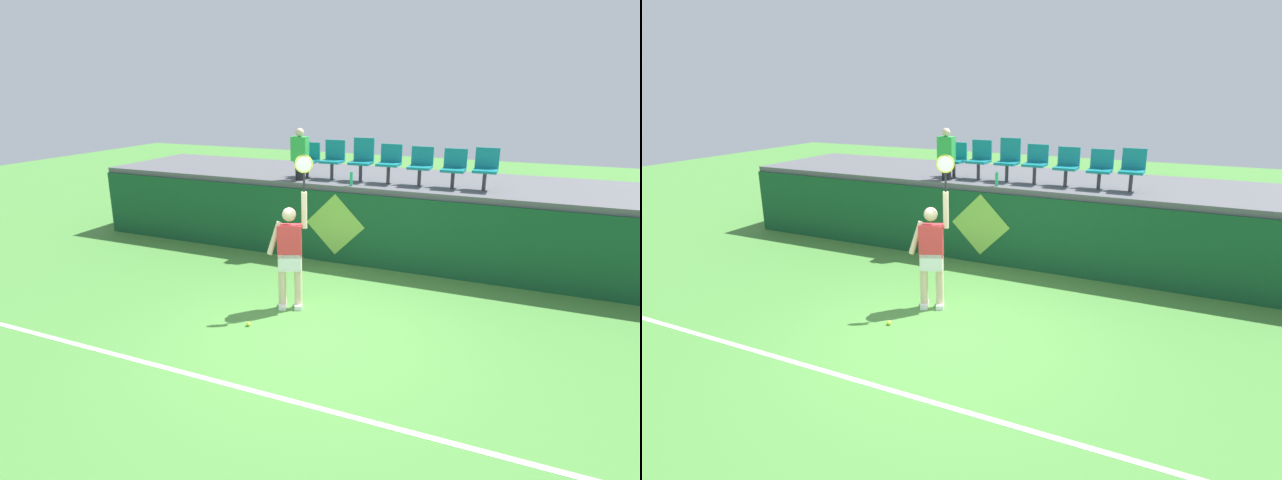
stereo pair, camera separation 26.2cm
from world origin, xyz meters
The scene contains 16 objects.
ground_plane centered at (0.00, 0.00, 0.00)m, with size 40.00×40.00×0.00m, color #478438.
court_back_wall centered at (0.00, 3.22, 0.74)m, with size 13.80×0.20×1.49m, color #144C28.
spectator_platform centered at (0.00, 4.59, 1.55)m, with size 13.80×2.84×0.12m, color #56565B.
court_baseline_stripe centered at (0.00, -1.55, 0.00)m, with size 12.42×0.08×0.01m, color white.
tennis_player centered at (-0.74, 0.77, 0.96)m, with size 0.71×0.39×2.52m.
tennis_ball centered at (-1.04, -0.09, 0.03)m, with size 0.07×0.07×0.07m, color #D1E533.
water_bottle centered at (-0.63, 3.29, 1.75)m, with size 0.06×0.06×0.28m, color #26B272.
stadium_chair_0 centered at (-1.84, 3.91, 2.02)m, with size 0.44×0.42×0.74m.
stadium_chair_1 centered at (-1.26, 3.91, 2.06)m, with size 0.44×0.42×0.81m.
stadium_chair_2 centered at (-0.62, 3.92, 2.08)m, with size 0.44×0.42×0.88m.
stadium_chair_3 centered at (-0.03, 3.91, 2.05)m, with size 0.44×0.42×0.78m.
stadium_chair_4 centered at (0.61, 3.91, 2.03)m, with size 0.44×0.42×0.76m.
stadium_chair_5 centered at (1.26, 3.91, 2.02)m, with size 0.44×0.42×0.75m.
stadium_chair_6 centered at (1.85, 3.91, 2.05)m, with size 0.44×0.42×0.79m.
spectator_0 centered at (-1.84, 3.48, 2.16)m, with size 0.34×0.20×1.08m.
wall_signage_mount centered at (-0.90, 3.12, 0.00)m, with size 1.27×0.01×1.45m.
Camera 1 is at (2.72, -6.06, 3.51)m, focal length 28.25 mm.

